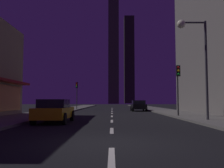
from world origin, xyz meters
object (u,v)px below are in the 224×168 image
traffic_light_near_right (178,79)px  traffic_light_far_left (77,89)px  fire_hydrant_far_left (58,109)px  car_parked_near (54,111)px  street_lamp_right (193,45)px  car_parked_far (138,106)px

traffic_light_near_right → traffic_light_far_left: 21.01m
traffic_light_near_right → fire_hydrant_far_left: bearing=151.0°
car_parked_near → street_lamp_right: bearing=3.3°
fire_hydrant_far_left → traffic_light_far_left: size_ratio=0.16×
traffic_light_far_left → street_lamp_right: street_lamp_right is taller
car_parked_near → car_parked_far: 19.29m
traffic_light_near_right → traffic_light_far_left: (-11.00, 17.90, 0.00)m
fire_hydrant_far_left → traffic_light_far_left: (0.40, 11.58, 2.74)m
car_parked_near → traffic_light_near_right: traffic_light_near_right is taller
traffic_light_near_right → street_lamp_right: street_lamp_right is taller
car_parked_far → fire_hydrant_far_left: size_ratio=6.48×
fire_hydrant_far_left → street_lamp_right: 16.18m
car_parked_near → traffic_light_near_right: bearing=28.0°
car_parked_far → street_lamp_right: street_lamp_right is taller
car_parked_far → fire_hydrant_far_left: (-9.50, -6.73, -0.29)m
street_lamp_right → traffic_light_near_right: bearing=88.4°
street_lamp_right → fire_hydrant_far_left: bearing=136.7°
car_parked_far → traffic_light_far_left: traffic_light_far_left is taller
car_parked_far → traffic_light_far_left: bearing=152.0°
car_parked_far → traffic_light_near_right: size_ratio=1.01×
car_parked_near → street_lamp_right: (8.98, 0.52, 4.33)m
car_parked_far → street_lamp_right: (1.78, -17.37, 4.33)m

